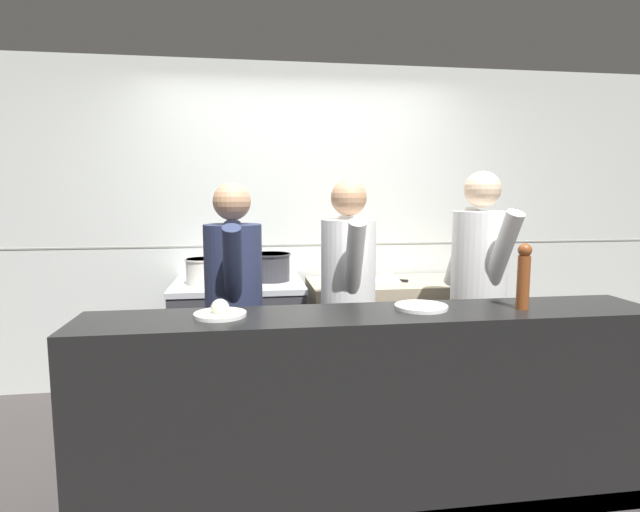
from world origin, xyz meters
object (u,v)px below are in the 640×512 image
object	(u,v)px
oven_range	(239,342)
plated_dish_main	(220,312)
stock_pot	(203,271)
chef_head_cook	(234,308)
chef_line	(478,291)
sauce_pot	(271,266)
chefs_knife	(413,282)
pepper_mill	(524,275)
plated_dish_appetiser	(421,307)
mixing_bowl_steel	(387,275)
chef_sous	(348,299)

from	to	relation	value
oven_range	plated_dish_main	size ratio (longest dim) A/B	3.93
oven_range	plated_dish_main	xyz separation A→B (m)	(-0.06, -1.37, 0.56)
stock_pot	chef_head_cook	distance (m)	0.80
chef_head_cook	chef_line	size ratio (longest dim) A/B	0.96
sauce_pot	chef_line	size ratio (longest dim) A/B	0.18
chefs_knife	pepper_mill	size ratio (longest dim) A/B	1.01
chefs_knife	plated_dish_appetiser	bearing A→B (deg)	-107.27
mixing_bowl_steel	plated_dish_appetiser	xyz separation A→B (m)	(-0.22, -1.37, 0.07)
plated_dish_main	chef_sous	xyz separation A→B (m)	(0.74, 0.65, -0.10)
stock_pot	mixing_bowl_steel	world-z (taller)	stock_pot
pepper_mill	chef_line	world-z (taller)	chef_line
chef_line	stock_pot	bearing A→B (deg)	149.52
plated_dish_main	chef_sous	size ratio (longest dim) A/B	0.15
sauce_pot	chef_head_cook	bearing A→B (deg)	-106.88
chef_head_cook	chef_sous	xyz separation A→B (m)	(0.69, 0.08, 0.01)
stock_pot	chef_head_cook	xyz separation A→B (m)	(0.24, -0.76, -0.11)
stock_pot	chef_line	world-z (taller)	chef_line
mixing_bowl_steel	plated_dish_appetiser	distance (m)	1.39
sauce_pot	plated_dish_main	size ratio (longest dim) A/B	1.23
mixing_bowl_steel	chef_head_cook	bearing A→B (deg)	-144.74
mixing_bowl_steel	chef_line	distance (m)	0.85
oven_range	mixing_bowl_steel	bearing A→B (deg)	0.84
plated_dish_appetiser	stock_pot	bearing A→B (deg)	131.89
chef_head_cook	mixing_bowl_steel	bearing A→B (deg)	34.29
chefs_knife	chef_sous	world-z (taller)	chef_sous
pepper_mill	chef_head_cook	xyz separation A→B (m)	(-1.43, 0.63, -0.26)
chefs_knife	chef_head_cook	size ratio (longest dim) A/B	0.20
plated_dish_appetiser	chef_line	xyz separation A→B (m)	(0.60, 0.61, -0.06)
stock_pot	pepper_mill	bearing A→B (deg)	-39.83
oven_range	chefs_knife	xyz separation A→B (m)	(1.32, -0.08, 0.44)
oven_range	chef_line	size ratio (longest dim) A/B	0.56
plated_dish_appetiser	sauce_pot	bearing A→B (deg)	116.06
oven_range	sauce_pot	bearing A→B (deg)	9.43
plated_dish_appetiser	chef_line	world-z (taller)	chef_line
mixing_bowl_steel	chefs_knife	distance (m)	0.21
chefs_knife	plated_dish_main	xyz separation A→B (m)	(-1.38, -1.29, 0.12)
chef_head_cook	chef_line	xyz separation A→B (m)	(1.54, 0.06, 0.04)
sauce_pot	chef_head_cook	world-z (taller)	chef_head_cook
stock_pot	plated_dish_main	bearing A→B (deg)	-81.68
mixing_bowl_steel	sauce_pot	bearing A→B (deg)	178.48
oven_range	mixing_bowl_steel	size ratio (longest dim) A/B	3.92
plated_dish_main	pepper_mill	xyz separation A→B (m)	(1.48, -0.06, 0.15)
mixing_bowl_steel	chef_sous	distance (m)	0.87
stock_pot	plated_dish_appetiser	bearing A→B (deg)	-48.11
chef_head_cook	plated_dish_main	bearing A→B (deg)	-95.71
mixing_bowl_steel	pepper_mill	distance (m)	1.49
plated_dish_main	plated_dish_appetiser	xyz separation A→B (m)	(0.98, 0.02, -0.01)
stock_pot	chef_sous	bearing A→B (deg)	-35.88
pepper_mill	chef_line	bearing A→B (deg)	81.23
oven_range	mixing_bowl_steel	xyz separation A→B (m)	(1.14, 0.02, 0.48)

